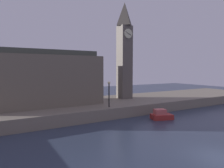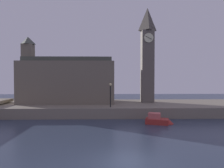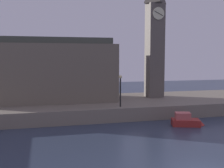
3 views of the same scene
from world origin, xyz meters
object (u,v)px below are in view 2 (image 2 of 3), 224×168
parliament_hall (67,81)px  streetlamp (110,92)px  clock_tower (147,54)px  boat_dinghy_red (159,120)px

parliament_hall → streetlamp: (7.49, -6.16, -1.62)m
clock_tower → parliament_hall: size_ratio=1.04×
clock_tower → boat_dinghy_red: (-0.51, -10.09, -9.54)m
clock_tower → boat_dinghy_red: clock_tower is taller
parliament_hall → boat_dinghy_red: bearing=-37.0°
streetlamp → boat_dinghy_red: (6.01, -4.00, -3.21)m
parliament_hall → boat_dinghy_red: 17.57m
streetlamp → parliament_hall: bearing=140.5°
streetlamp → clock_tower: bearing=43.0°
parliament_hall → streetlamp: parliament_hall is taller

